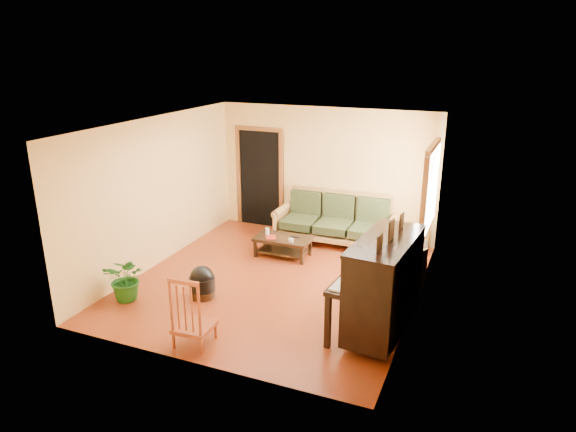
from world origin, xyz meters
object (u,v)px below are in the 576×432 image
at_px(sofa, 334,220).
at_px(armchair, 397,271).
at_px(piano, 384,287).
at_px(potted_plant, 127,278).
at_px(coffee_table, 283,247).
at_px(footstool, 202,286).
at_px(ceramic_crock, 423,245).
at_px(red_chair, 193,309).

relative_size(sofa, armchair, 2.98).
relative_size(piano, potted_plant, 2.18).
xyz_separation_m(sofa, coffee_table, (-0.67, -0.99, -0.31)).
xyz_separation_m(footstool, potted_plant, (-1.01, -0.51, 0.16)).
bearing_deg(footstool, ceramic_crock, 48.42).
distance_m(armchair, footstool, 3.04).
distance_m(sofa, footstool, 3.20).
height_order(coffee_table, piano, piano).
height_order(sofa, ceramic_crock, sofa).
bearing_deg(piano, sofa, 123.69).
bearing_deg(potted_plant, red_chair, -22.35).
xyz_separation_m(armchair, ceramic_crock, (0.14, 1.98, -0.27)).
height_order(sofa, red_chair, red_chair).
bearing_deg(coffee_table, piano, -40.60).
xyz_separation_m(sofa, red_chair, (-0.60, -4.13, 0.01)).
bearing_deg(ceramic_crock, sofa, -169.97).
xyz_separation_m(sofa, potted_plant, (-2.20, -3.47, -0.14)).
relative_size(sofa, piano, 1.48).
bearing_deg(potted_plant, piano, 7.89).
height_order(armchair, ceramic_crock, armchair).
distance_m(coffee_table, ceramic_crock, 2.69).
bearing_deg(potted_plant, coffee_table, 58.36).
height_order(armchair, red_chair, red_chair).
bearing_deg(red_chair, potted_plant, 154.22).
bearing_deg(piano, potted_plant, -167.05).
distance_m(coffee_table, footstool, 2.04).
relative_size(armchair, footstool, 1.92).
bearing_deg(footstool, armchair, 24.81).
bearing_deg(sofa, piano, -62.18).
height_order(ceramic_crock, potted_plant, potted_plant).
bearing_deg(red_chair, sofa, 78.33).
bearing_deg(ceramic_crock, armchair, -93.90).
height_order(piano, red_chair, piano).
distance_m(coffee_table, armchair, 2.35).
xyz_separation_m(piano, red_chair, (-2.20, -1.19, -0.19)).
distance_m(sofa, armchair, 2.30).
bearing_deg(coffee_table, potted_plant, -121.64).
bearing_deg(footstool, sofa, 67.96).
bearing_deg(footstool, red_chair, -62.85).
distance_m(sofa, red_chair, 4.17).
height_order(sofa, coffee_table, sofa).
relative_size(coffee_table, potted_plant, 1.44).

